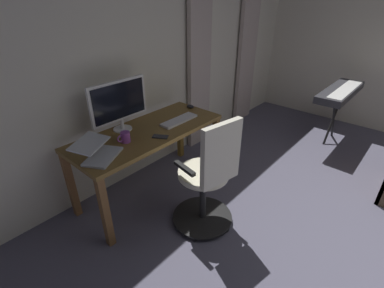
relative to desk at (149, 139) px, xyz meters
name	(u,v)px	position (x,y,z in m)	size (l,w,h in m)	color
back_room_partition	(172,55)	(-0.82, -0.47, 0.62)	(5.10, 0.10, 2.51)	beige
curtain_left_panel	(247,52)	(-2.35, -0.36, 0.46)	(0.43, 0.06, 2.20)	#BAABA2
curtain_right_panel	(199,65)	(-1.19, -0.36, 0.46)	(0.39, 0.06, 2.20)	#BAABA2
desk	(149,139)	(0.00, 0.00, 0.00)	(1.55, 0.64, 0.73)	brown
office_chair	(208,180)	(0.01, 0.76, -0.14)	(0.56, 0.56, 1.08)	black
computer_monitor	(119,102)	(0.16, -0.20, 0.37)	(0.60, 0.18, 0.48)	white
computer_keyboard	(179,120)	(-0.35, 0.08, 0.11)	(0.43, 0.13, 0.02)	silver
laptop	(98,152)	(0.59, 0.08, 0.14)	(0.43, 0.42, 0.14)	#B7BCC1
computer_mouse	(190,106)	(-0.71, -0.08, 0.11)	(0.06, 0.10, 0.04)	#232328
cell_phone_face_up	(160,137)	(0.03, 0.20, 0.10)	(0.07, 0.14, 0.01)	#232328
mug_tea	(125,137)	(0.29, 0.03, 0.14)	(0.13, 0.08, 0.10)	purple
piano_keyboard	(340,93)	(-2.48, 1.05, 0.08)	(1.13, 0.32, 0.79)	black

